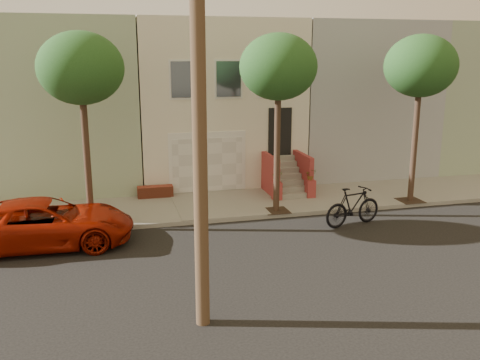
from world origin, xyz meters
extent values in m
plane|color=black|center=(0.00, 0.00, 0.00)|extent=(90.00, 90.00, 0.00)
cube|color=gray|center=(0.00, 5.35, 0.07)|extent=(40.00, 3.70, 0.15)
cube|color=beige|center=(0.00, 11.20, 3.65)|extent=(7.00, 8.00, 7.00)
cube|color=#8EA484|center=(-6.80, 11.20, 3.65)|extent=(6.50, 8.00, 7.00)
cube|color=#919499|center=(6.80, 11.20, 3.65)|extent=(6.50, 8.00, 7.00)
cube|color=#8EA484|center=(13.30, 11.20, 3.65)|extent=(6.50, 8.00, 7.00)
cube|color=silver|center=(-0.90, 7.22, 1.40)|extent=(3.20, 0.12, 2.50)
cube|color=silver|center=(-0.90, 7.16, 1.30)|extent=(2.90, 0.06, 2.20)
cube|color=gray|center=(-0.90, 5.35, 0.16)|extent=(3.20, 3.70, 0.02)
cube|color=#974029|center=(-3.10, 6.90, 0.37)|extent=(1.40, 0.45, 0.44)
cube|color=black|center=(2.20, 7.17, 2.55)|extent=(1.00, 0.06, 2.00)
cube|color=#3F4751|center=(-1.80, 7.17, 4.75)|extent=(1.00, 0.06, 1.40)
cube|color=silver|center=(-1.80, 7.19, 4.75)|extent=(1.15, 0.05, 1.55)
cube|color=#3F4751|center=(0.00, 7.17, 4.75)|extent=(1.00, 0.06, 1.40)
cube|color=silver|center=(0.00, 7.19, 4.75)|extent=(1.15, 0.05, 1.55)
cube|color=#3F4751|center=(1.80, 7.17, 4.75)|extent=(1.00, 0.06, 1.40)
cube|color=silver|center=(1.80, 7.19, 4.75)|extent=(1.15, 0.05, 1.55)
cube|color=gray|center=(2.20, 5.38, 0.25)|extent=(1.20, 0.28, 0.20)
cube|color=gray|center=(2.20, 5.66, 0.45)|extent=(1.20, 0.28, 0.20)
cube|color=gray|center=(2.20, 5.94, 0.65)|extent=(1.20, 0.28, 0.20)
cube|color=gray|center=(2.20, 6.22, 0.85)|extent=(1.20, 0.28, 0.20)
cube|color=gray|center=(2.20, 6.50, 1.05)|extent=(1.20, 0.28, 0.20)
cube|color=gray|center=(2.20, 6.78, 1.25)|extent=(1.20, 0.28, 0.20)
cube|color=gray|center=(2.20, 7.06, 1.45)|extent=(1.20, 0.28, 0.20)
cube|color=#983332|center=(1.50, 6.22, 0.95)|extent=(0.18, 1.96, 1.60)
cube|color=#983332|center=(2.90, 6.22, 0.95)|extent=(0.18, 1.96, 1.60)
cube|color=#983332|center=(1.50, 5.34, 0.50)|extent=(0.35, 0.35, 0.70)
imported|color=#194017|center=(1.50, 5.34, 1.07)|extent=(0.40, 0.35, 0.45)
cube|color=#983332|center=(2.90, 5.34, 0.50)|extent=(0.35, 0.35, 0.70)
imported|color=#194017|center=(2.90, 5.34, 1.07)|extent=(0.41, 0.35, 0.45)
cube|color=#2D2116|center=(-5.50, 3.90, 0.15)|extent=(0.90, 0.90, 0.02)
cylinder|color=#312216|center=(-5.50, 3.90, 2.25)|extent=(0.22, 0.22, 4.20)
ellipsoid|color=#194017|center=(-5.50, 3.90, 5.30)|extent=(2.70, 2.57, 2.29)
cube|color=#2D2116|center=(1.00, 3.90, 0.15)|extent=(0.90, 0.90, 0.02)
cylinder|color=#312216|center=(1.00, 3.90, 2.25)|extent=(0.22, 0.22, 4.20)
ellipsoid|color=#194017|center=(1.00, 3.90, 5.30)|extent=(2.70, 2.57, 2.29)
cube|color=#2D2116|center=(6.50, 3.90, 0.15)|extent=(0.90, 0.90, 0.02)
cylinder|color=#312216|center=(6.50, 3.90, 2.25)|extent=(0.22, 0.22, 4.20)
ellipsoid|color=#194017|center=(6.50, 3.90, 5.30)|extent=(2.70, 2.57, 2.29)
cylinder|color=#493122|center=(-3.00, -3.20, 5.00)|extent=(0.30, 0.30, 10.00)
imported|color=#8C1404|center=(-6.80, 2.61, 0.73)|extent=(5.34, 2.58, 1.46)
imported|color=black|center=(3.17, 2.11, 0.68)|extent=(2.35, 1.15, 1.36)
camera|label=1|loc=(-4.76, -13.42, 5.75)|focal=38.95mm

